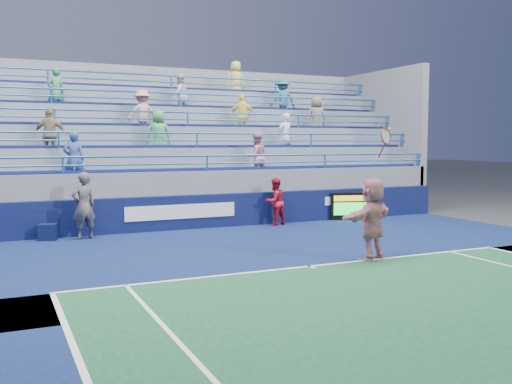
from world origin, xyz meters
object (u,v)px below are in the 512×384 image
tennis_player (372,219)px  judge_chair (48,231)px  serve_speed_board (350,206)px  ball_girl (275,202)px  line_judge (84,206)px

tennis_player → judge_chair: bearing=138.1°
tennis_player → serve_speed_board: bearing=60.3°
serve_speed_board → ball_girl: (-3.02, -0.04, 0.30)m
tennis_player → line_judge: (-5.80, 5.83, -0.01)m
ball_girl → tennis_player: bearing=70.9°
line_judge → ball_girl: size_ratio=1.22×
tennis_player → ball_girl: bearing=85.9°
line_judge → judge_chair: bearing=-29.2°
serve_speed_board → ball_girl: bearing=-179.2°
judge_chair → serve_speed_board: bearing=-0.2°
serve_speed_board → judge_chair: (-10.22, 0.03, -0.23)m
serve_speed_board → tennis_player: 6.98m
serve_speed_board → tennis_player: tennis_player is taller
judge_chair → tennis_player: (6.77, -6.08, 0.71)m
tennis_player → ball_girl: (0.43, 6.00, -0.18)m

